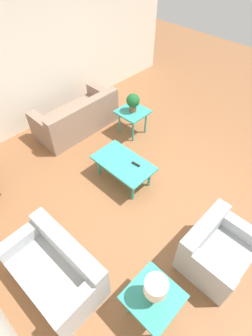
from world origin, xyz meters
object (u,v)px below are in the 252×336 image
Objects in this scene: coffee_table at (123,164)px; side_table_lamp at (153,299)px; potted_plant at (133,101)px; side_table_plant at (133,114)px; loveseat at (56,270)px; armchair at (216,250)px; sofa at (77,118)px; table_lamp at (155,289)px.

side_table_lamp is (-1.82, 1.36, 0.09)m from coffee_table.
side_table_plant is at bearing -135.00° from potted_plant.
potted_plant reaches higher than coffee_table.
loveseat is 3.41m from potted_plant.
side_table_plant is at bearing 114.45° from loveseat.
armchair is 0.71× the size of loveseat.
coffee_table is (-1.77, 0.37, 0.10)m from sofa.
table_lamp is (0.19, 1.13, 0.52)m from armchair.
loveseat is (1.36, 1.69, -0.01)m from armchair.
loveseat reaches higher than coffee_table.
side_table_plant is 1.45× the size of table_lamp.
armchair is 2.44× the size of potted_plant.
side_table_plant is (-0.95, -0.75, 0.19)m from sofa.
armchair is 3.14m from side_table_plant.
armchair is at bearing -99.55° from table_lamp.
potted_plant reaches higher than loveseat.
side_table_lamp is 3.63m from potted_plant.
armchair is 2.02m from coffee_table.
loveseat is at bearing 108.80° from coffee_table.
sofa is at bearing 38.39° from side_table_plant.
loveseat is 2.28× the size of side_table_lamp.
table_lamp is at bearing 24.21° from loveseat.
table_lamp is at bearing 170.83° from armchair.
potted_plant is (2.83, -1.34, 0.49)m from armchair.
loveseat is 3.38m from side_table_plant.
sofa is at bearing -25.66° from side_table_lamp.
coffee_table is 2.31m from table_lamp.
potted_plant is 3.62m from table_lamp.
table_lamp reaches higher than loveseat.
side_table_lamp is 0.33m from table_lamp.
loveseat is 2.28× the size of side_table_plant.
armchair is at bearing -99.55° from side_table_lamp.
coffee_table is (2.01, -0.23, 0.10)m from armchair.
table_lamp is at bearing 136.87° from side_table_plant.
armchair is 1.16m from side_table_lamp.
table_lamp reaches higher than coffee_table.
side_table_plant is at bearing 65.00° from armchair.
sofa reaches higher than side_table_lamp.
sofa is 4.01m from table_lamp.
coffee_table is at bearing 126.40° from side_table_plant.
side_table_lamp is (-1.17, -0.56, 0.19)m from loveseat.
side_table_lamp is at bearing 24.21° from loveseat.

